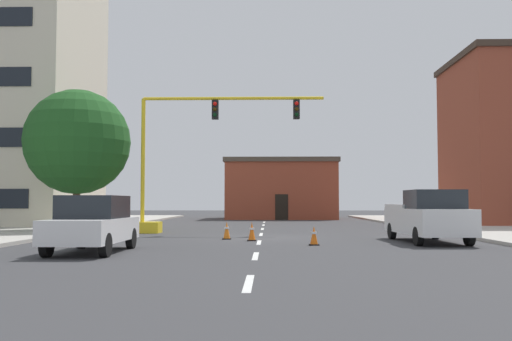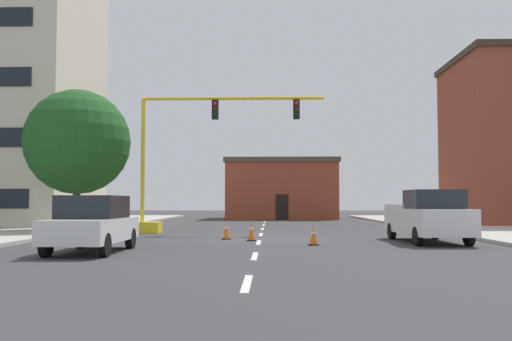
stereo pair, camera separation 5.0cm
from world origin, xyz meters
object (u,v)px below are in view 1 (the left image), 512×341
object	(u,v)px
sedan_white_near_left	(93,223)
traffic_cone_roadside_b	(314,236)
pickup_truck_white	(428,217)
traffic_signal_gantry	(169,187)
traffic_cone_roadside_c	(252,231)
traffic_cone_roadside_a	(227,231)
tree_left_near	(77,142)

from	to	relation	value
sedan_white_near_left	traffic_cone_roadside_b	xyz separation A→B (m)	(7.01, 3.10, -0.55)
pickup_truck_white	traffic_cone_roadside_b	xyz separation A→B (m)	(-4.46, -1.51, -0.64)
traffic_signal_gantry	traffic_cone_roadside_c	xyz separation A→B (m)	(4.32, -5.70, -1.93)
traffic_signal_gantry	pickup_truck_white	size ratio (longest dim) A/B	1.82
traffic_signal_gantry	pickup_truck_white	bearing A→B (deg)	-30.31
traffic_cone_roadside_a	traffic_cone_roadside_b	world-z (taller)	traffic_cone_roadside_a
sedan_white_near_left	traffic_signal_gantry	bearing A→B (deg)	87.96
tree_left_near	traffic_cone_roadside_c	xyz separation A→B (m)	(9.10, -6.06, -4.23)
traffic_signal_gantry	traffic_cone_roadside_c	bearing A→B (deg)	-52.84
traffic_signal_gantry	tree_left_near	bearing A→B (deg)	175.70
traffic_cone_roadside_a	traffic_cone_roadside_c	bearing A→B (deg)	-40.55
tree_left_near	traffic_cone_roadside_a	world-z (taller)	tree_left_near
sedan_white_near_left	traffic_cone_roadside_c	xyz separation A→B (m)	(4.72, 5.37, -0.52)
tree_left_near	traffic_cone_roadside_a	size ratio (longest dim) A/B	9.92
tree_left_near	traffic_cone_roadside_b	size ratio (longest dim) A/B	10.58
traffic_signal_gantry	sedan_white_near_left	distance (m)	11.17
pickup_truck_white	traffic_cone_roadside_b	bearing A→B (deg)	-161.33
traffic_cone_roadside_a	traffic_cone_roadside_c	size ratio (longest dim) A/B	0.97
tree_left_near	traffic_cone_roadside_a	distance (m)	10.44
tree_left_near	sedan_white_near_left	bearing A→B (deg)	-69.02
traffic_signal_gantry	tree_left_near	size ratio (longest dim) A/B	1.37
traffic_signal_gantry	traffic_cone_roadside_b	xyz separation A→B (m)	(6.61, -7.98, -1.96)
pickup_truck_white	traffic_cone_roadside_c	distance (m)	6.82
sedan_white_near_left	traffic_cone_roadside_b	size ratio (longest dim) A/B	6.55
traffic_signal_gantry	sedan_white_near_left	bearing A→B (deg)	-92.04
sedan_white_near_left	traffic_cone_roadside_c	size ratio (longest dim) A/B	5.96
traffic_signal_gantry	sedan_white_near_left	xyz separation A→B (m)	(-0.39, -11.08, -1.41)
sedan_white_near_left	traffic_cone_roadside_a	world-z (taller)	sedan_white_near_left
traffic_cone_roadside_a	traffic_cone_roadside_c	xyz separation A→B (m)	(1.07, -0.91, 0.01)
traffic_cone_roadside_a	sedan_white_near_left	bearing A→B (deg)	-120.14
pickup_truck_white	traffic_cone_roadside_c	xyz separation A→B (m)	(-6.75, 0.77, -0.60)
traffic_cone_roadside_b	pickup_truck_white	bearing A→B (deg)	18.67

